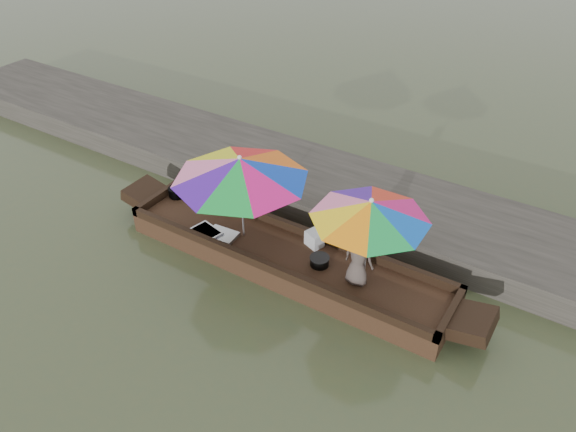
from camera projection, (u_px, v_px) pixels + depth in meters
The scene contains 11 objects.
water at pixel (285, 267), 9.47m from camera, with size 80.00×80.00×0.00m, color #3E4A2E.
dock at pixel (346, 194), 10.84m from camera, with size 22.00×2.20×0.50m, color #2D2B26.
boat_hull at pixel (285, 259), 9.37m from camera, with size 5.72×1.20×0.35m, color black.
cooking_pot at pixel (177, 192), 10.57m from camera, with size 0.33×0.33×0.17m, color black.
tray_crayfish at pixel (206, 233), 9.60m from camera, with size 0.51×0.36×0.09m, color silver.
tray_scallop at pixel (222, 235), 9.57m from camera, with size 0.51×0.36×0.06m, color silver.
charcoal_grill at pixel (320, 261), 8.94m from camera, with size 0.30×0.30×0.14m, color black.
supply_bag at pixel (314, 239), 9.31m from camera, with size 0.28×0.22×0.26m, color silver.
vendor at pixel (359, 258), 8.37m from camera, with size 0.47×0.31×0.96m, color #50443E.
umbrella_bow at pixel (242, 197), 9.17m from camera, with size 2.24×2.24×1.55m, color blue, non-canonical shape.
umbrella_stern at pixel (367, 243), 8.19m from camera, with size 1.75×1.75×1.55m, color blue, non-canonical shape.
Camera 1 is at (3.88, -6.07, 6.20)m, focal length 35.00 mm.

